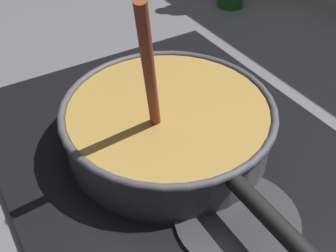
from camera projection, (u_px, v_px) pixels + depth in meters
name	position (u px, v px, depth m)	size (l,w,h in m)	color
ground	(76.00, 225.00, 0.54)	(2.40, 1.60, 0.04)	#4C4C51
hob_plate	(168.00, 146.00, 0.62)	(0.56, 0.48, 0.01)	black
burner_ring	(168.00, 141.00, 0.61)	(0.18, 0.18, 0.01)	#592D0C
spare_burner	(237.00, 218.00, 0.51)	(0.16, 0.16, 0.01)	#262628
cooking_pan	(168.00, 124.00, 0.59)	(0.43, 0.31, 0.27)	#38383D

